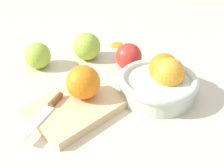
# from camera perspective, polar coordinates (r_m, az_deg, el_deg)

# --- Properties ---
(ground_plane) EXTENTS (2.40, 2.40, 0.00)m
(ground_plane) POSITION_cam_1_polar(r_m,az_deg,el_deg) (0.75, -5.15, -0.59)
(ground_plane) COLOR beige
(bowl) EXTENTS (0.19, 0.19, 0.10)m
(bowl) POSITION_cam_1_polar(r_m,az_deg,el_deg) (0.71, 9.30, 0.48)
(bowl) COLOR beige
(bowl) RESTS_ON ground_plane
(cutting_board) EXTENTS (0.23, 0.18, 0.02)m
(cutting_board) POSITION_cam_1_polar(r_m,az_deg,el_deg) (0.67, -6.98, -4.45)
(cutting_board) COLOR #DBB77F
(cutting_board) RESTS_ON ground_plane
(orange_on_board) EXTENTS (0.08, 0.08, 0.08)m
(orange_on_board) POSITION_cam_1_polar(r_m,az_deg,el_deg) (0.66, -5.65, 0.35)
(orange_on_board) COLOR orange
(orange_on_board) RESTS_ON cutting_board
(knife) EXTENTS (0.14, 0.10, 0.01)m
(knife) POSITION_cam_1_polar(r_m,az_deg,el_deg) (0.65, -12.43, -4.76)
(knife) COLOR silver
(knife) RESTS_ON cutting_board
(apple_mid_left) EXTENTS (0.07, 0.07, 0.07)m
(apple_mid_left) POSITION_cam_1_polar(r_m,az_deg,el_deg) (0.81, 3.26, 5.40)
(apple_mid_left) COLOR red
(apple_mid_left) RESTS_ON ground_plane
(apple_front_right) EXTENTS (0.07, 0.07, 0.07)m
(apple_front_right) POSITION_cam_1_polar(r_m,az_deg,el_deg) (0.84, -14.27, 5.37)
(apple_front_right) COLOR #8EB738
(apple_front_right) RESTS_ON ground_plane
(apple_front_left) EXTENTS (0.08, 0.08, 0.08)m
(apple_front_left) POSITION_cam_1_polar(r_m,az_deg,el_deg) (0.86, -4.92, 7.29)
(apple_front_left) COLOR #8EB738
(apple_front_left) RESTS_ON ground_plane
(citrus_peel) EXTENTS (0.06, 0.05, 0.01)m
(citrus_peel) POSITION_cam_1_polar(r_m,az_deg,el_deg) (0.96, 0.84, 7.81)
(citrus_peel) COLOR orange
(citrus_peel) RESTS_ON ground_plane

